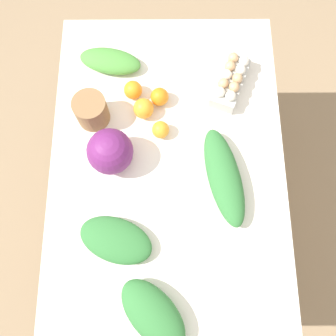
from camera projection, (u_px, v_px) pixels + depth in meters
The scene contains 13 objects.
ground_plane at pixel (168, 209), 2.14m from camera, with size 8.00×8.00×0.00m, color #937A5B.
dining_table at pixel (168, 177), 1.51m from camera, with size 1.36×0.89×0.76m.
cabbage_purple at pixel (111, 151), 1.35m from camera, with size 0.17×0.17×0.17m, color #6B2366.
egg_carton at pixel (231, 80), 1.48m from camera, with size 0.26×0.18×0.09m.
paper_bag at pixel (92, 111), 1.42m from camera, with size 0.13×0.13×0.12m, color olive.
greens_bunch_dandelion at pixel (225, 177), 1.36m from camera, with size 0.38×0.12×0.09m, color #337538.
greens_bunch_kale at pixel (111, 61), 1.52m from camera, with size 0.25×0.11×0.06m, color #4C933D.
greens_bunch_chard at pixel (154, 314), 1.22m from camera, with size 0.27×0.15×0.09m, color #337538.
greens_bunch_scallion at pixel (117, 240), 1.30m from camera, with size 0.26×0.15×0.07m, color #337538.
orange_0 at pixel (144, 109), 1.45m from camera, with size 0.08×0.08×0.08m, color orange.
orange_1 at pixel (160, 97), 1.47m from camera, with size 0.07×0.07×0.07m, color orange.
orange_2 at pixel (134, 90), 1.47m from camera, with size 0.07×0.07×0.07m, color orange.
orange_3 at pixel (161, 130), 1.43m from camera, with size 0.07×0.07×0.07m, color orange.
Camera 1 is at (-0.42, 0.00, 2.11)m, focal length 40.00 mm.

